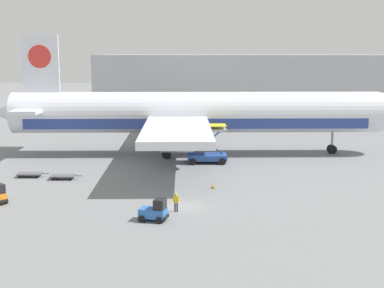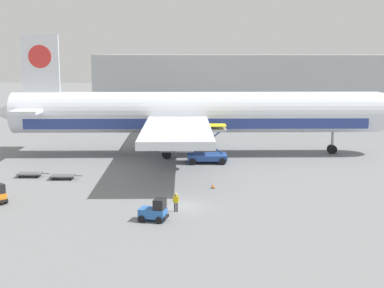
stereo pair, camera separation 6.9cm
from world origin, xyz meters
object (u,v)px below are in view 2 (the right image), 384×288
(scissor_lift_loader, at_px, (207,148))
(baggage_dolly_second, at_px, (63,176))
(baggage_tug_foreground, at_px, (155,211))
(baggage_dolly_lead, at_px, (30,174))
(ground_crew_near, at_px, (176,201))
(airplane_main, at_px, (191,114))
(traffic_cone_near, at_px, (213,185))

(scissor_lift_loader, xyz_separation_m, baggage_dolly_second, (-15.90, -11.19, -1.57))
(baggage_tug_foreground, xyz_separation_m, baggage_dolly_lead, (-17.55, 14.81, -0.49))
(scissor_lift_loader, height_order, baggage_dolly_lead, scissor_lift_loader)
(baggage_dolly_lead, distance_m, baggage_dolly_second, 4.33)
(ground_crew_near, bearing_deg, airplane_main, -91.65)
(baggage_tug_foreground, height_order, traffic_cone_near, baggage_tug_foreground)
(airplane_main, height_order, baggage_tug_foreground, airplane_main)
(baggage_dolly_lead, relative_size, ground_crew_near, 2.14)
(baggage_dolly_lead, xyz_separation_m, traffic_cone_near, (21.87, -2.93, -0.09))
(airplane_main, bearing_deg, baggage_tug_foreground, -96.57)
(baggage_dolly_lead, xyz_separation_m, ground_crew_near, (19.03, -11.92, 0.65))
(baggage_tug_foreground, height_order, baggage_dolly_lead, baggage_tug_foreground)
(baggage_tug_foreground, bearing_deg, scissor_lift_loader, 92.56)
(traffic_cone_near, bearing_deg, baggage_tug_foreground, -110.00)
(airplane_main, distance_m, scissor_lift_loader, 7.56)
(baggage_dolly_second, relative_size, ground_crew_near, 2.14)
(baggage_tug_foreground, bearing_deg, traffic_cone_near, 78.49)
(baggage_dolly_second, bearing_deg, baggage_tug_foreground, -52.29)
(baggage_dolly_second, bearing_deg, baggage_dolly_lead, 165.40)
(baggage_dolly_lead, relative_size, traffic_cone_near, 6.13)
(ground_crew_near, bearing_deg, baggage_dolly_second, -42.40)
(baggage_dolly_second, bearing_deg, airplane_main, 47.02)
(traffic_cone_near, bearing_deg, baggage_dolly_second, 172.71)
(baggage_tug_foreground, distance_m, ground_crew_near, 3.25)
(baggage_tug_foreground, bearing_deg, ground_crew_near, 71.29)
(scissor_lift_loader, height_order, baggage_tug_foreground, scissor_lift_loader)
(airplane_main, bearing_deg, traffic_cone_near, -83.71)
(airplane_main, height_order, baggage_dolly_second, airplane_main)
(scissor_lift_loader, bearing_deg, baggage_tug_foreground, -102.91)
(baggage_dolly_second, height_order, ground_crew_near, ground_crew_near)
(airplane_main, bearing_deg, scissor_lift_loader, -70.93)
(ground_crew_near, distance_m, traffic_cone_near, 9.46)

